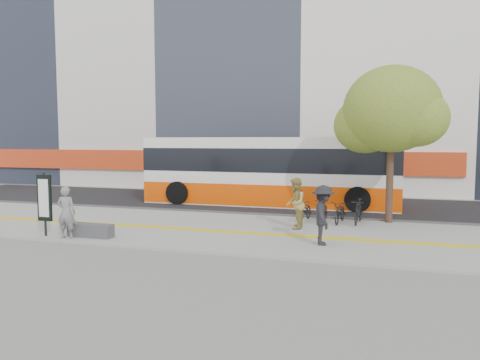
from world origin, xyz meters
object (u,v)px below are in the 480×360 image
(signboard, at_px, (44,199))
(seated_woman, at_px, (66,212))
(street_tree, at_px, (391,112))
(pedestrian_tan, at_px, (295,203))
(bus, at_px, (269,173))
(pedestrian_dark, at_px, (323,215))
(bench, at_px, (91,230))

(signboard, distance_m, seated_woman, 1.03)
(signboard, bearing_deg, street_tree, 29.07)
(signboard, distance_m, pedestrian_tan, 8.88)
(street_tree, xyz_separation_m, bus, (-5.85, 3.68, -2.83))
(street_tree, height_order, pedestrian_tan, street_tree)
(signboard, relative_size, pedestrian_dark, 1.16)
(bus, distance_m, seated_woman, 11.11)
(signboard, height_order, pedestrian_tan, signboard)
(pedestrian_tan, bearing_deg, seated_woman, -63.24)
(signboard, distance_m, street_tree, 13.40)
(signboard, relative_size, seated_woman, 1.25)
(bench, distance_m, seated_woman, 1.01)
(bus, bearing_deg, street_tree, -32.15)
(bench, relative_size, street_tree, 0.25)
(signboard, height_order, street_tree, street_tree)
(street_tree, bearing_deg, seated_woman, -148.39)
(bus, relative_size, pedestrian_dark, 6.86)
(signboard, xyz_separation_m, seated_woman, (0.95, -0.09, -0.41))
(signboard, xyz_separation_m, bus, (5.53, 10.01, 0.32))
(bench, xyz_separation_m, pedestrian_dark, (7.73, 1.16, 0.72))
(street_tree, distance_m, bus, 7.47)
(bus, xyz_separation_m, pedestrian_tan, (2.51, -6.24, -0.65))
(seated_woman, xyz_separation_m, pedestrian_tan, (7.09, 3.86, 0.07))
(signboard, bearing_deg, pedestrian_tan, 25.10)
(street_tree, distance_m, pedestrian_tan, 5.47)
(bench, relative_size, signboard, 0.73)
(bus, distance_m, pedestrian_dark, 9.37)
(street_tree, bearing_deg, bus, 147.85)
(bus, xyz_separation_m, pedestrian_dark, (3.80, -8.54, -0.66))
(pedestrian_dark, bearing_deg, pedestrian_tan, 17.11)
(bench, height_order, pedestrian_dark, pedestrian_dark)
(bench, height_order, street_tree, street_tree)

